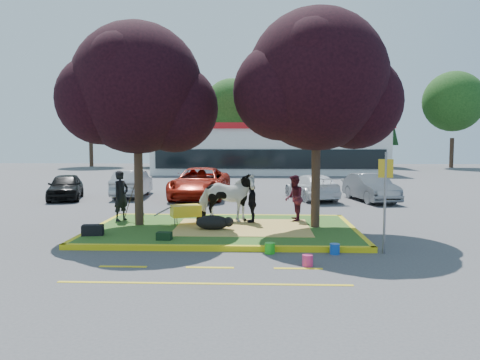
{
  "coord_description": "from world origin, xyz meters",
  "views": [
    {
      "loc": [
        1.1,
        -14.58,
        2.87
      ],
      "look_at": [
        0.5,
        0.5,
        1.61
      ],
      "focal_mm": 35.0,
      "sensor_mm": 36.0,
      "label": 1
    }
  ],
  "objects_px": {
    "car_black": "(66,187)",
    "handler": "(121,196)",
    "calf": "(212,222)",
    "wheelbarrow": "(186,211)",
    "sign_post": "(385,191)",
    "bucket_blue": "(335,249)",
    "cow": "(227,197)",
    "bucket_green": "(270,248)",
    "bucket_pink": "(308,261)",
    "car_silver": "(132,184)"
  },
  "relations": [
    {
      "from": "bucket_pink",
      "to": "car_silver",
      "type": "distance_m",
      "value": 15.25
    },
    {
      "from": "sign_post",
      "to": "car_black",
      "type": "distance_m",
      "value": 16.67
    },
    {
      "from": "cow",
      "to": "sign_post",
      "type": "bearing_deg",
      "value": -124.51
    },
    {
      "from": "bucket_blue",
      "to": "car_silver",
      "type": "relative_size",
      "value": 0.07
    },
    {
      "from": "handler",
      "to": "car_black",
      "type": "distance_m",
      "value": 8.41
    },
    {
      "from": "wheelbarrow",
      "to": "car_black",
      "type": "relative_size",
      "value": 0.45
    },
    {
      "from": "bucket_green",
      "to": "car_silver",
      "type": "height_order",
      "value": "car_silver"
    },
    {
      "from": "bucket_pink",
      "to": "car_black",
      "type": "bearing_deg",
      "value": 131.64
    },
    {
      "from": "calf",
      "to": "wheelbarrow",
      "type": "bearing_deg",
      "value": 112.47
    },
    {
      "from": "wheelbarrow",
      "to": "bucket_pink",
      "type": "relative_size",
      "value": 6.21
    },
    {
      "from": "wheelbarrow",
      "to": "sign_post",
      "type": "distance_m",
      "value": 6.5
    },
    {
      "from": "cow",
      "to": "calf",
      "type": "height_order",
      "value": "cow"
    },
    {
      "from": "cow",
      "to": "bucket_blue",
      "type": "distance_m",
      "value": 4.91
    },
    {
      "from": "bucket_pink",
      "to": "car_silver",
      "type": "height_order",
      "value": "car_silver"
    },
    {
      "from": "bucket_green",
      "to": "car_black",
      "type": "height_order",
      "value": "car_black"
    },
    {
      "from": "bucket_pink",
      "to": "bucket_blue",
      "type": "height_order",
      "value": "same"
    },
    {
      "from": "bucket_green",
      "to": "cow",
      "type": "bearing_deg",
      "value": 109.84
    },
    {
      "from": "calf",
      "to": "bucket_blue",
      "type": "distance_m",
      "value": 4.13
    },
    {
      "from": "car_silver",
      "to": "sign_post",
      "type": "bearing_deg",
      "value": 125.5
    },
    {
      "from": "car_silver",
      "to": "bucket_green",
      "type": "bearing_deg",
      "value": 115.84
    },
    {
      "from": "bucket_blue",
      "to": "calf",
      "type": "bearing_deg",
      "value": 144.57
    },
    {
      "from": "bucket_green",
      "to": "wheelbarrow",
      "type": "bearing_deg",
      "value": 129.09
    },
    {
      "from": "sign_post",
      "to": "car_black",
      "type": "xyz_separation_m",
      "value": [
        -12.73,
        10.71,
        -0.98
      ]
    },
    {
      "from": "bucket_green",
      "to": "car_silver",
      "type": "distance_m",
      "value": 13.8
    },
    {
      "from": "handler",
      "to": "sign_post",
      "type": "xyz_separation_m",
      "value": [
        7.91,
        -3.84,
        0.6
      ]
    },
    {
      "from": "calf",
      "to": "bucket_pink",
      "type": "bearing_deg",
      "value": -79.03
    },
    {
      "from": "cow",
      "to": "car_black",
      "type": "distance_m",
      "value": 11.01
    },
    {
      "from": "handler",
      "to": "car_black",
      "type": "height_order",
      "value": "handler"
    },
    {
      "from": "calf",
      "to": "car_black",
      "type": "distance_m",
      "value": 11.7
    },
    {
      "from": "cow",
      "to": "calf",
      "type": "xyz_separation_m",
      "value": [
        -0.34,
        -1.4,
        -0.61
      ]
    },
    {
      "from": "cow",
      "to": "bucket_blue",
      "type": "height_order",
      "value": "cow"
    },
    {
      "from": "cow",
      "to": "car_black",
      "type": "height_order",
      "value": "cow"
    },
    {
      "from": "bucket_green",
      "to": "car_black",
      "type": "distance_m",
      "value": 14.62
    },
    {
      "from": "bucket_pink",
      "to": "handler",
      "type": "bearing_deg",
      "value": 138.75
    },
    {
      "from": "calf",
      "to": "wheelbarrow",
      "type": "xyz_separation_m",
      "value": [
        -0.96,
        0.89,
        0.21
      ]
    },
    {
      "from": "bucket_green",
      "to": "bucket_pink",
      "type": "relative_size",
      "value": 1.04
    },
    {
      "from": "bucket_pink",
      "to": "bucket_blue",
      "type": "relative_size",
      "value": 1.0
    },
    {
      "from": "bucket_green",
      "to": "car_black",
      "type": "bearing_deg",
      "value": 132.26
    },
    {
      "from": "car_black",
      "to": "handler",
      "type": "bearing_deg",
      "value": -70.93
    },
    {
      "from": "calf",
      "to": "car_silver",
      "type": "distance_m",
      "value": 10.88
    },
    {
      "from": "sign_post",
      "to": "bucket_pink",
      "type": "bearing_deg",
      "value": -139.94
    },
    {
      "from": "calf",
      "to": "bucket_blue",
      "type": "bearing_deg",
      "value": -59.95
    },
    {
      "from": "bucket_blue",
      "to": "car_black",
      "type": "bearing_deg",
      "value": 136.7
    },
    {
      "from": "bucket_pink",
      "to": "bucket_blue",
      "type": "distance_m",
      "value": 1.44
    },
    {
      "from": "bucket_blue",
      "to": "car_black",
      "type": "relative_size",
      "value": 0.07
    },
    {
      "from": "wheelbarrow",
      "to": "sign_post",
      "type": "height_order",
      "value": "sign_post"
    },
    {
      "from": "bucket_pink",
      "to": "calf",
      "type": "bearing_deg",
      "value": 125.49
    },
    {
      "from": "bucket_green",
      "to": "bucket_pink",
      "type": "bearing_deg",
      "value": -54.69
    },
    {
      "from": "handler",
      "to": "bucket_blue",
      "type": "height_order",
      "value": "handler"
    },
    {
      "from": "wheelbarrow",
      "to": "sign_post",
      "type": "xyz_separation_m",
      "value": [
        5.57,
        -3.18,
        1.03
      ]
    }
  ]
}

